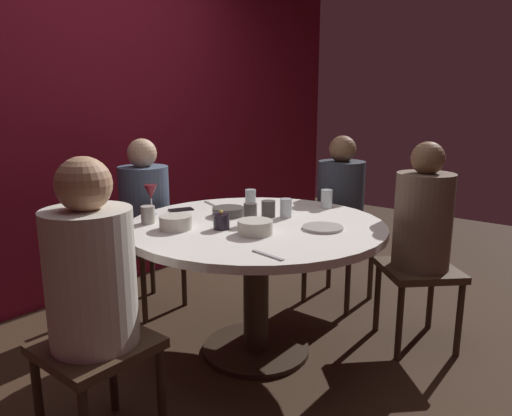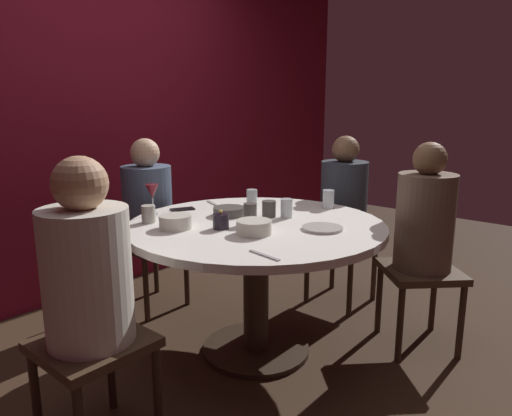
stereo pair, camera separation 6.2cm
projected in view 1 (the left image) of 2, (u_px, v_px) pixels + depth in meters
The scene contains 22 objects.
ground_plane at pixel (256, 351), 2.70m from camera, with size 8.00×8.00×0.00m, color #382619.
back_wall at pixel (87, 114), 3.36m from camera, with size 6.00×0.10×2.60m, color maroon.
dining_table at pixel (256, 249), 2.56m from camera, with size 1.38×1.38×0.75m.
seated_diner_left at pixel (91, 277), 1.79m from camera, with size 0.40×0.40×1.19m.
seated_diner_back at pixel (145, 206), 3.12m from camera, with size 0.40×0.40×1.15m.
seated_diner_right at pixel (340, 202), 3.23m from camera, with size 0.40×0.40×1.17m.
seated_diner_front_right at pixel (423, 223), 2.63m from camera, with size 0.57×0.57×1.18m.
candle_holder at pixel (221, 221), 2.40m from camera, with size 0.08×0.08×0.10m.
wine_glass at pixel (151, 193), 2.67m from camera, with size 0.08×0.08×0.18m.
dinner_plate at pixel (323, 228), 2.40m from camera, with size 0.21×0.21×0.01m, color #B2ADA3.
cell_phone at pixel (181, 210), 2.82m from camera, with size 0.07×0.14×0.01m, color black.
bowl_serving_large at pixel (176, 222), 2.40m from camera, with size 0.16×0.16×0.07m, color beige.
bowl_salad_center at pixel (255, 227), 2.31m from camera, with size 0.17×0.17×0.07m, color beige.
bowl_small_white at pixel (228, 211), 2.68m from camera, with size 0.18×0.18×0.05m, color #4C4742.
cup_near_candle at pixel (327, 199), 2.87m from camera, with size 0.07×0.07×0.11m, color silver.
cup_by_left_diner at pixel (286, 208), 2.64m from camera, with size 0.07×0.07×0.11m, color silver.
cup_by_right_diner at pixel (251, 199), 2.84m from camera, with size 0.06×0.06×0.12m, color silver.
cup_center_front at pixel (148, 215), 2.51m from camera, with size 0.07×0.07×0.09m, color #B2ADA3.
cup_far_edge at pixel (250, 214), 2.49m from camera, with size 0.07×0.07×0.11m, color #4C4742.
cup_beside_wine at pixel (268, 209), 2.65m from camera, with size 0.08×0.08×0.09m, color #4C4742.
fork_near_plate at pixel (211, 204), 2.99m from camera, with size 0.02×0.18×0.01m, color #B7B7BC.
knife_near_plate at pixel (268, 255), 1.98m from camera, with size 0.02×0.18×0.01m, color #B7B7BC.
Camera 1 is at (-1.91, -1.55, 1.38)m, focal length 33.27 mm.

